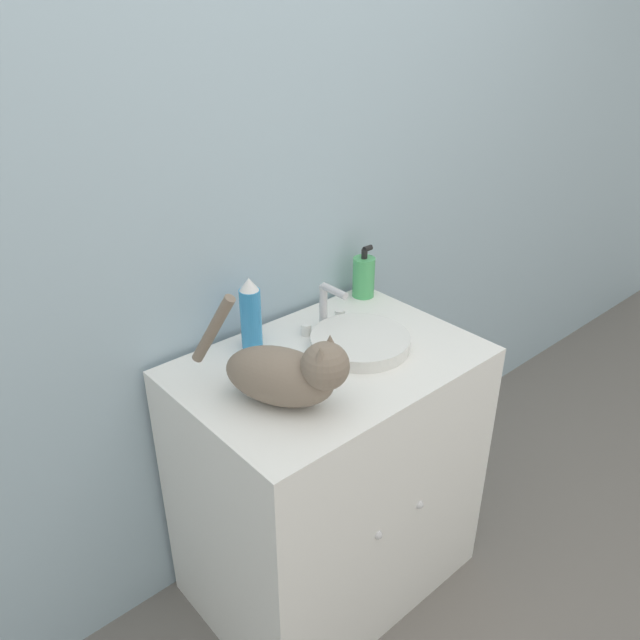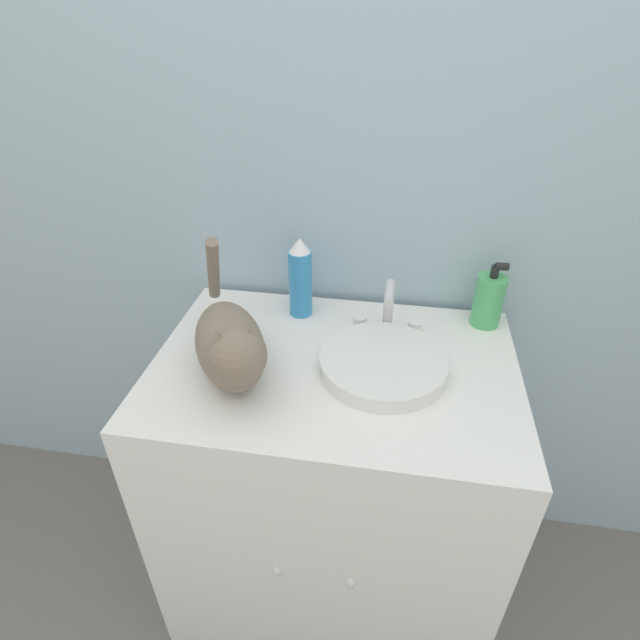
# 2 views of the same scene
# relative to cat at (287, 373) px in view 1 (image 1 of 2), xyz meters

# --- Properties ---
(ground_plane) EXTENTS (8.00, 8.00, 0.00)m
(ground_plane) POSITION_rel_cat_xyz_m (0.21, -0.21, -0.92)
(ground_plane) COLOR slate
(wall_back) EXTENTS (6.00, 0.05, 2.50)m
(wall_back) POSITION_rel_cat_xyz_m (0.21, 0.41, 0.33)
(wall_back) COLOR #9EB7C6
(wall_back) RESTS_ON ground_plane
(vanity_cabinet) EXTENTS (0.83, 0.58, 0.84)m
(vanity_cabinet) POSITION_rel_cat_xyz_m (0.21, 0.08, -0.50)
(vanity_cabinet) COLOR white
(vanity_cabinet) RESTS_ON ground_plane
(sink_basin) EXTENTS (0.28, 0.28, 0.04)m
(sink_basin) POSITION_rel_cat_xyz_m (0.32, 0.07, -0.07)
(sink_basin) COLOR white
(sink_basin) RESTS_ON vanity_cabinet
(faucet) EXTENTS (0.17, 0.11, 0.15)m
(faucet) POSITION_rel_cat_xyz_m (0.32, 0.22, -0.02)
(faucet) COLOR silver
(faucet) RESTS_ON vanity_cabinet
(cat) EXTENTS (0.26, 0.40, 0.27)m
(cat) POSITION_rel_cat_xyz_m (0.00, 0.00, 0.00)
(cat) COLOR #7A6B5B
(cat) RESTS_ON vanity_cabinet
(soap_bottle) EXTENTS (0.07, 0.07, 0.17)m
(soap_bottle) POSITION_rel_cat_xyz_m (0.56, 0.31, -0.02)
(soap_bottle) COLOR #4CB266
(soap_bottle) RESTS_ON vanity_cabinet
(spray_bottle) EXTENTS (0.06, 0.06, 0.21)m
(spray_bottle) POSITION_rel_cat_xyz_m (0.09, 0.28, 0.02)
(spray_bottle) COLOR #338CCC
(spray_bottle) RESTS_ON vanity_cabinet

